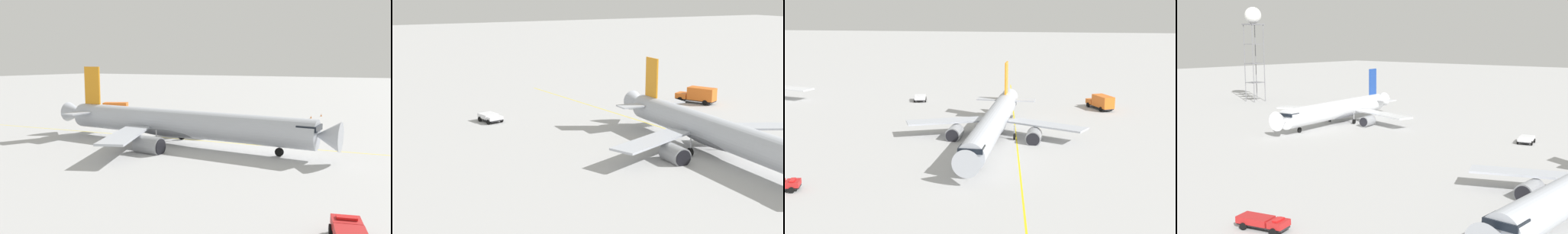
{
  "view_description": "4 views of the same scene",
  "coord_description": "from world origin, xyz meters",
  "views": [
    {
      "loc": [
        50.69,
        28.96,
        11.73
      ],
      "look_at": [
        -1.64,
        1.05,
        3.76
      ],
      "focal_mm": 37.0,
      "sensor_mm": 36.0,
      "label": 1
    },
    {
      "loc": [
        48.98,
        53.23,
        21.54
      ],
      "look_at": [
        17.5,
        -6.19,
        5.83
      ],
      "focal_mm": 50.61,
      "sensor_mm": 36.0,
      "label": 2
    },
    {
      "loc": [
        -7.98,
        82.72,
        22.74
      ],
      "look_at": [
        3.68,
        -2.5,
        3.5
      ],
      "focal_mm": 48.38,
      "sensor_mm": 36.0,
      "label": 3
    },
    {
      "loc": [
        -15.52,
        57.23,
        19.21
      ],
      "look_at": [
        45.69,
        -16.64,
        4.56
      ],
      "focal_mm": 46.67,
      "sensor_mm": 36.0,
      "label": 4
    }
  ],
  "objects": [
    {
      "name": "pushback_tug_truck",
      "position": [
        21.74,
        -32.85,
        0.8
      ],
      "size": [
        3.47,
        4.59,
        1.3
      ],
      "rotation": [
        0.0,
        0.0,
        1.79
      ],
      "color": "#232326",
      "rests_on": "ground_plane"
    },
    {
      "name": "ground_plane",
      "position": [
        0.0,
        0.0,
        0.0
      ],
      "size": [
        600.0,
        600.0,
        0.0
      ],
      "primitive_type": "plane",
      "color": "#B2B2B2"
    },
    {
      "name": "taxiway_centreline",
      "position": [
        -3.25,
        5.95,
        0.0
      ],
      "size": [
        12.82,
        129.76,
        0.01
      ],
      "rotation": [
        0.0,
        0.0,
        1.67
      ],
      "color": "yellow",
      "rests_on": "ground_plane"
    },
    {
      "name": "airliner_main",
      "position": [
        1.2,
        -0.35,
        2.91
      ],
      "size": [
        30.77,
        45.07,
        11.47
      ],
      "rotation": [
        0.0,
        0.0,
        1.53
      ],
      "color": "#B2B7C1",
      "rests_on": "ground_plane"
    },
    {
      "name": "catering_truck_truck",
      "position": [
        -18.53,
        -28.7,
        1.66
      ],
      "size": [
        5.63,
        7.98,
        3.1
      ],
      "rotation": [
        0.0,
        0.0,
        5.18
      ],
      "color": "#232326",
      "rests_on": "ground_plane"
    }
  ]
}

